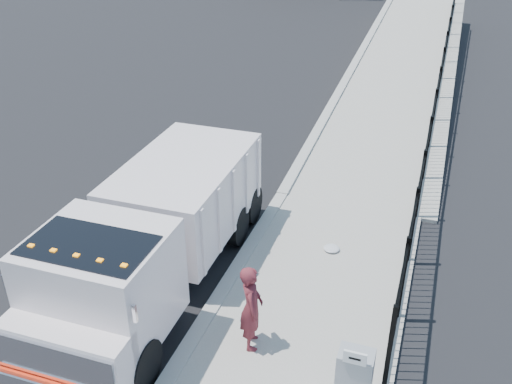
% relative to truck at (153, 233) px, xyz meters
% --- Properties ---
extents(ground, '(120.00, 120.00, 0.00)m').
position_rel_truck_xyz_m(ground, '(1.39, 0.60, -1.39)').
color(ground, black).
rests_on(ground, ground).
extents(sidewalk, '(3.55, 12.00, 0.12)m').
position_rel_truck_xyz_m(sidewalk, '(3.32, -1.40, -1.33)').
color(sidewalk, '#9E998E').
rests_on(sidewalk, ground).
extents(curb, '(0.30, 12.00, 0.16)m').
position_rel_truck_xyz_m(curb, '(1.39, -1.40, -1.31)').
color(curb, '#ADAAA3').
rests_on(curb, ground).
extents(ramp, '(3.95, 24.06, 3.19)m').
position_rel_truck_xyz_m(ramp, '(3.52, 16.60, -1.39)').
color(ramp, '#9E998E').
rests_on(ramp, ground).
extents(iron_fence, '(0.10, 28.00, 1.80)m').
position_rel_truck_xyz_m(iron_fence, '(4.94, 12.60, -0.49)').
color(iron_fence, black).
rests_on(iron_fence, ground).
extents(truck, '(2.43, 7.22, 2.47)m').
position_rel_truck_xyz_m(truck, '(0.00, 0.00, 0.00)').
color(truck, black).
rests_on(truck, ground).
extents(worker, '(0.60, 0.73, 1.72)m').
position_rel_truck_xyz_m(worker, '(2.48, -1.04, -0.41)').
color(worker, maroon).
rests_on(worker, sidewalk).
extents(utility_cabinet, '(0.55, 0.40, 1.25)m').
position_rel_truck_xyz_m(utility_cabinet, '(4.49, -1.95, -0.64)').
color(utility_cabinet, gray).
rests_on(utility_cabinet, sidewalk).
extents(arrow_sign, '(0.35, 0.04, 0.22)m').
position_rel_truck_xyz_m(arrow_sign, '(4.49, -2.17, 0.09)').
color(arrow_sign, white).
rests_on(arrow_sign, utility_cabinet).
extents(debris, '(0.38, 0.38, 0.09)m').
position_rel_truck_xyz_m(debris, '(3.24, 2.42, -1.22)').
color(debris, silver).
rests_on(debris, sidewalk).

